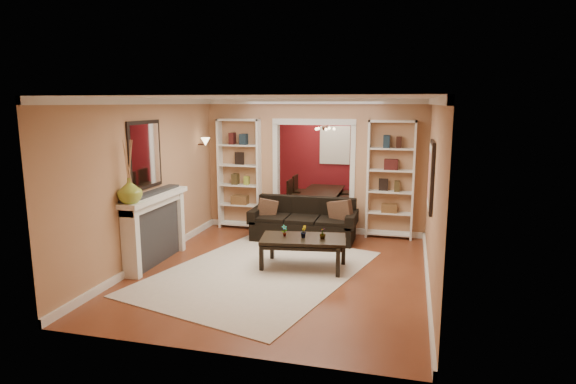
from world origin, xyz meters
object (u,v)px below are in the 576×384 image
(sofa, at_px, (303,220))
(dining_table, at_px, (324,201))
(bookshelf_left, at_px, (240,174))
(coffee_table, at_px, (303,253))
(bookshelf_right, at_px, (390,180))
(fireplace, at_px, (157,229))

(sofa, bearing_deg, dining_table, 90.76)
(bookshelf_left, bearing_deg, coffee_table, -49.48)
(bookshelf_left, xyz_separation_m, bookshelf_right, (3.10, 0.00, 0.00))
(coffee_table, height_order, dining_table, dining_table)
(coffee_table, xyz_separation_m, fireplace, (-2.40, -0.36, 0.33))
(bookshelf_left, bearing_deg, dining_table, 51.33)
(coffee_table, bearing_deg, dining_table, 87.13)
(sofa, relative_size, bookshelf_right, 0.89)
(coffee_table, relative_size, fireplace, 0.79)
(bookshelf_right, bearing_deg, coffee_table, -119.78)
(sofa, bearing_deg, fireplace, -136.34)
(sofa, height_order, bookshelf_right, bookshelf_right)
(dining_table, bearing_deg, bookshelf_left, 141.33)
(sofa, distance_m, fireplace, 2.83)
(sofa, bearing_deg, bookshelf_left, 158.90)
(coffee_table, height_order, bookshelf_right, bookshelf_right)
(dining_table, bearing_deg, coffee_table, -174.50)
(sofa, bearing_deg, bookshelf_right, 19.96)
(bookshelf_left, height_order, bookshelf_right, same)
(coffee_table, distance_m, bookshelf_right, 2.66)
(sofa, relative_size, bookshelf_left, 0.89)
(sofa, xyz_separation_m, fireplace, (-2.04, -1.95, 0.18))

